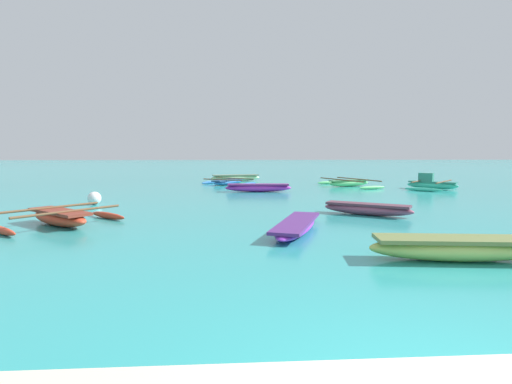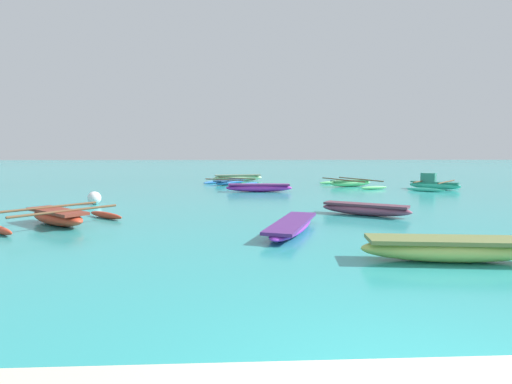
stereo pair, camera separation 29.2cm
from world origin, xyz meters
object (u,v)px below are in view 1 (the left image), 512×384
object	(u,v)px
moored_boat_2	(367,209)
moored_boat_8	(297,226)
moored_boat_5	(349,183)
moored_boat_6	(431,184)
moored_boat_4	(60,217)
moored_boat_7	(236,178)
moored_boat_0	(229,182)
moored_boat_1	(456,248)
mooring_buoy_0	(94,198)
moored_boat_3	(258,187)

from	to	relation	value
moored_boat_2	moored_boat_8	size ratio (longest dim) A/B	0.76
moored_boat_5	moored_boat_6	size ratio (longest dim) A/B	1.21
moored_boat_4	moored_boat_7	size ratio (longest dim) A/B	0.97
moored_boat_0	moored_boat_4	size ratio (longest dim) A/B	1.03
moored_boat_1	mooring_buoy_0	distance (m)	13.39
moored_boat_3	moored_boat_4	xyz separation A→B (m)	(-6.43, -9.65, -0.01)
moored_boat_1	moored_boat_2	size ratio (longest dim) A/B	1.20
moored_boat_3	mooring_buoy_0	world-z (taller)	mooring_buoy_0
moored_boat_5	moored_boat_3	bearing A→B (deg)	-172.26
moored_boat_3	moored_boat_7	world-z (taller)	moored_boat_7
moored_boat_4	moored_boat_7	distance (m)	18.74
moored_boat_0	moored_boat_3	distance (m)	5.42
moored_boat_3	moored_boat_4	world-z (taller)	moored_boat_4
moored_boat_7	moored_boat_8	world-z (taller)	moored_boat_7
moored_boat_2	moored_boat_7	bearing A→B (deg)	137.59
moored_boat_7	moored_boat_1	bearing A→B (deg)	-91.36
moored_boat_4	mooring_buoy_0	bearing A→B (deg)	138.06
moored_boat_5	moored_boat_7	world-z (taller)	moored_boat_7
moored_boat_5	moored_boat_7	size ratio (longest dim) A/B	1.31
moored_boat_3	moored_boat_6	distance (m)	10.26
moored_boat_1	moored_boat_2	bearing A→B (deg)	94.49
moored_boat_2	moored_boat_3	size ratio (longest dim) A/B	0.79
moored_boat_4	moored_boat_5	xyz separation A→B (m)	(12.40, 12.84, -0.01)
moored_boat_4	moored_boat_5	distance (m)	17.85
moored_boat_4	mooring_buoy_0	distance (m)	4.70
moored_boat_2	moored_boat_3	xyz separation A→B (m)	(-3.12, 8.32, 0.02)
moored_boat_1	moored_boat_3	bearing A→B (deg)	108.52
moored_boat_1	moored_boat_3	world-z (taller)	moored_boat_1
moored_boat_1	moored_boat_7	world-z (taller)	moored_boat_7
moored_boat_3	moored_boat_7	bearing A→B (deg)	100.88
moored_boat_0	moored_boat_2	xyz separation A→B (m)	(4.72, -13.49, 0.03)
moored_boat_6	moored_boat_7	distance (m)	13.42
moored_boat_2	moored_boat_8	distance (m)	3.93
moored_boat_4	moored_boat_7	world-z (taller)	moored_boat_4
moored_boat_0	moored_boat_5	bearing A→B (deg)	-71.28
moored_boat_1	moored_boat_5	bearing A→B (deg)	86.81
moored_boat_2	moored_boat_3	bearing A→B (deg)	143.90
moored_boat_3	mooring_buoy_0	xyz separation A→B (m)	(-6.99, -4.98, 0.03)
moored_boat_0	mooring_buoy_0	bearing A→B (deg)	-174.48
moored_boat_3	moored_boat_6	bearing A→B (deg)	9.34
moored_boat_6	moored_boat_0	bearing A→B (deg)	-157.15
moored_boat_7	moored_boat_8	distance (m)	19.36
moored_boat_7	mooring_buoy_0	xyz separation A→B (m)	(-5.89, -13.29, -0.00)
moored_boat_0	moored_boat_7	size ratio (longest dim) A/B	1.00
moored_boat_4	moored_boat_6	bearing A→B (deg)	74.07
moored_boat_8	moored_boat_7	bearing A→B (deg)	24.15
moored_boat_2	moored_boat_6	xyz separation A→B (m)	(7.08, 9.39, 0.07)
moored_boat_2	mooring_buoy_0	distance (m)	10.64
moored_boat_8	moored_boat_5	bearing A→B (deg)	-1.77
moored_boat_4	moored_boat_5	size ratio (longest dim) A/B	0.74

